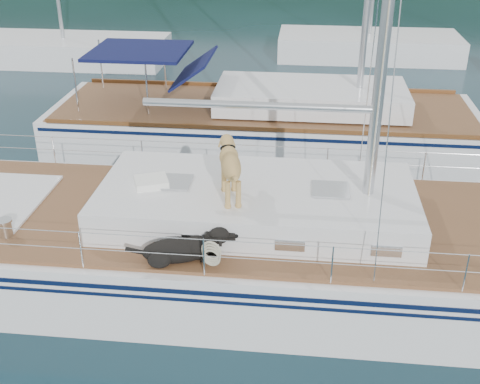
# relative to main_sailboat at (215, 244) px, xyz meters

# --- Properties ---
(ground) EXTENTS (120.00, 120.00, 0.00)m
(ground) POSITION_rel_main_sailboat_xyz_m (-0.09, 0.01, -0.68)
(ground) COLOR black
(ground) RESTS_ON ground
(main_sailboat) EXTENTS (12.00, 3.80, 14.01)m
(main_sailboat) POSITION_rel_main_sailboat_xyz_m (0.00, 0.00, 0.00)
(main_sailboat) COLOR white
(main_sailboat) RESTS_ON ground
(neighbor_sailboat) EXTENTS (11.00, 3.50, 13.30)m
(neighbor_sailboat) POSITION_rel_main_sailboat_xyz_m (0.50, 6.06, -0.05)
(neighbor_sailboat) COLOR white
(neighbor_sailboat) RESTS_ON ground
(bg_boat_west) EXTENTS (8.00, 3.00, 11.65)m
(bg_boat_west) POSITION_rel_main_sailboat_xyz_m (-8.09, 14.01, -0.23)
(bg_boat_west) COLOR white
(bg_boat_west) RESTS_ON ground
(bg_boat_center) EXTENTS (7.20, 3.00, 11.65)m
(bg_boat_center) POSITION_rel_main_sailboat_xyz_m (3.91, 16.01, -0.23)
(bg_boat_center) COLOR white
(bg_boat_center) RESTS_ON ground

